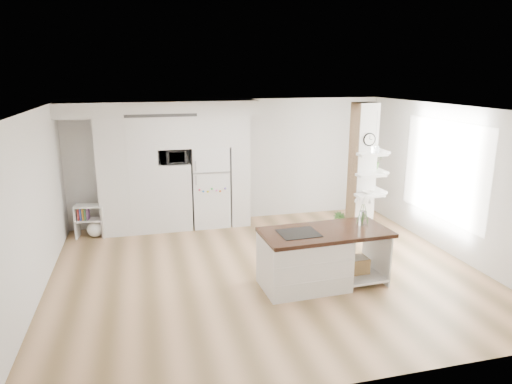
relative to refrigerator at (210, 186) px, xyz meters
The scene contains 14 objects.
floor 2.87m from the refrigerator, 78.93° to the right, with size 7.00×6.00×0.01m, color tan.
room 2.90m from the refrigerator, 78.93° to the right, with size 7.04×6.04×2.72m.
cabinet_wall 1.12m from the refrigerator, behind, with size 4.00×0.71×2.70m.
refrigerator is the anchor object (origin of this frame).
column 3.33m from the refrigerator, 28.14° to the right, with size 0.69×0.90×2.70m.
window 4.70m from the refrigerator, 30.76° to the right, with size 2.40×2.40×0.00m, color white.
pendant_light 3.59m from the refrigerator, 48.71° to the right, with size 0.12×0.12×0.10m, color white.
kitchen_island 3.55m from the refrigerator, 72.56° to the right, with size 2.02×1.03×1.46m.
bookshelf 2.52m from the refrigerator, behind, with size 0.61×0.40×0.68m.
floor_plant_a 2.96m from the refrigerator, 36.03° to the right, with size 0.25×0.20×0.45m, color #366629.
floor_plant_b 2.86m from the refrigerator, 27.45° to the right, with size 0.26×0.26×0.47m, color #366629.
microwave 1.02m from the refrigerator, behind, with size 0.54×0.37×0.30m, color #2D2D2D.
shelf_plant 3.51m from the refrigerator, 23.68° to the right, with size 0.27×0.23×0.30m, color #366629.
decor_bowl 3.34m from the refrigerator, 32.27° to the right, with size 0.22×0.22×0.05m, color white.
Camera 1 is at (-1.92, -6.84, 3.24)m, focal length 32.00 mm.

